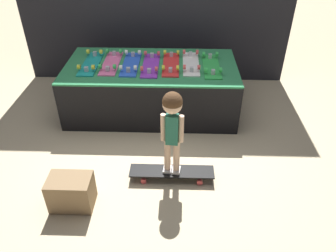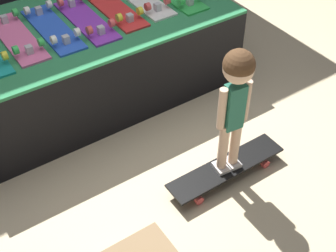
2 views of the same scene
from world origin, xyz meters
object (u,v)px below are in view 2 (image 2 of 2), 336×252
skateboard_red_on_rack (114,7)px  skateboard_on_floor (226,168)px  skateboard_pink_on_rack (17,37)px  skateboard_purple_on_rack (86,19)px  skateboard_blue_on_rack (52,27)px  child (236,91)px

skateboard_red_on_rack → skateboard_on_floor: (0.04, -1.23, -0.53)m
skateboard_pink_on_rack → skateboard_purple_on_rack: bearing=-5.1°
skateboard_pink_on_rack → skateboard_blue_on_rack: (0.23, -0.02, 0.00)m
skateboard_pink_on_rack → skateboard_blue_on_rack: bearing=-5.0°
skateboard_red_on_rack → child: size_ratio=0.79×
skateboard_purple_on_rack → skateboard_red_on_rack: size_ratio=1.00×
skateboard_purple_on_rack → skateboard_red_on_rack: same height
skateboard_purple_on_rack → skateboard_on_floor: bearing=-77.3°
skateboard_pink_on_rack → skateboard_on_floor: (0.73, -1.24, -0.53)m
skateboard_blue_on_rack → skateboard_red_on_rack: (0.46, 0.01, 0.00)m
skateboard_blue_on_rack → skateboard_red_on_rack: same height
skateboard_blue_on_rack → skateboard_purple_on_rack: bearing=-5.3°
skateboard_pink_on_rack → skateboard_red_on_rack: 0.69m
skateboard_pink_on_rack → skateboard_blue_on_rack: same height
skateboard_on_floor → skateboard_red_on_rack: bearing=91.9°
skateboard_blue_on_rack → skateboard_red_on_rack: bearing=1.4°
skateboard_purple_on_rack → skateboard_on_floor: size_ratio=0.84×
child → skateboard_pink_on_rack: bearing=126.7°
skateboard_purple_on_rack → skateboard_on_floor: skateboard_purple_on_rack is taller
skateboard_pink_on_rack → child: 1.44m
skateboard_pink_on_rack → skateboard_on_floor: size_ratio=0.84×
skateboard_red_on_rack → skateboard_on_floor: bearing=-88.1°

